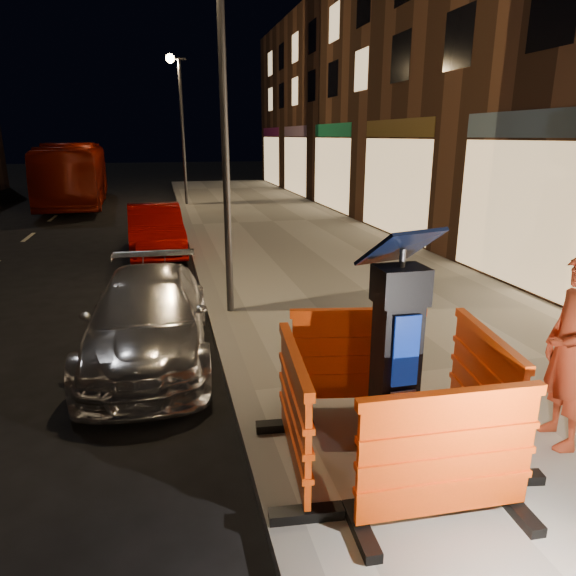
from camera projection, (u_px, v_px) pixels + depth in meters
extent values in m
plane|color=black|center=(243.00, 403.00, 6.17)|extent=(120.00, 120.00, 0.00)
cube|color=gray|center=(466.00, 371.00, 6.83)|extent=(6.00, 60.00, 0.15)
cube|color=slate|center=(243.00, 397.00, 6.15)|extent=(0.30, 60.00, 0.15)
cube|color=black|center=(396.00, 354.00, 4.64)|extent=(0.74, 0.74, 2.08)
cube|color=#F6480B|center=(446.00, 460.00, 3.89)|extent=(1.51, 0.68, 1.16)
cube|color=#F6480B|center=(356.00, 358.00, 5.66)|extent=(1.57, 0.88, 1.16)
cube|color=#F6480B|center=(294.00, 412.00, 4.56)|extent=(0.76, 1.54, 1.16)
cube|color=#F6480B|center=(483.00, 388.00, 4.99)|extent=(0.85, 1.57, 1.16)
imported|color=silver|center=(151.00, 356.00, 7.49)|extent=(1.87, 4.17, 1.19)
imported|color=#A00602|center=(157.00, 253.00, 14.05)|extent=(1.58, 4.01, 1.30)
imported|color=#7F1002|center=(78.00, 205.00, 23.83)|extent=(2.89, 10.11, 2.78)
imported|color=#97371D|center=(572.00, 352.00, 4.87)|extent=(0.59, 0.78, 1.93)
cylinder|color=#3F3F44|center=(225.00, 132.00, 8.13)|extent=(0.12, 0.12, 6.00)
cylinder|color=#3F3F44|center=(183.00, 134.00, 22.10)|extent=(0.12, 0.12, 6.00)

